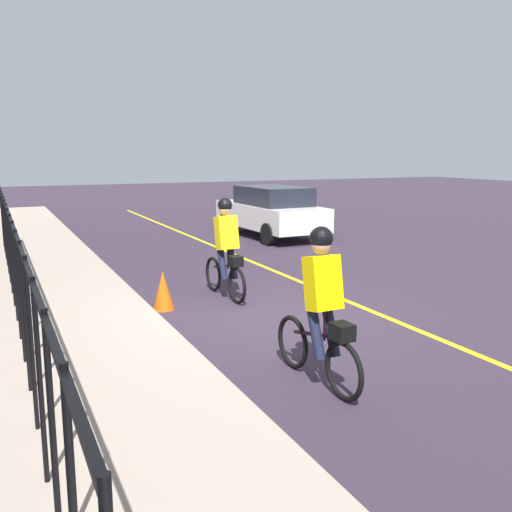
{
  "coord_description": "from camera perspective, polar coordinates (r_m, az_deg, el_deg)",
  "views": [
    {
      "loc": [
        -7.83,
        4.02,
        2.62
      ],
      "look_at": [
        0.13,
        0.29,
        1.0
      ],
      "focal_mm": 39.6,
      "sensor_mm": 36.0,
      "label": 1
    }
  ],
  "objects": [
    {
      "name": "lane_line_centre",
      "position": [
        9.99,
        10.21,
        -4.92
      ],
      "size": [
        36.0,
        0.12,
        0.01
      ],
      "primitive_type": "cube",
      "color": "yellow",
      "rests_on": "ground"
    },
    {
      "name": "traffic_cone_near",
      "position": [
        9.63,
        -9.36,
        -3.45
      ],
      "size": [
        0.36,
        0.36,
        0.66
      ],
      "primitive_type": "cone",
      "color": "#F35A0E",
      "rests_on": "ground"
    },
    {
      "name": "ground_plane",
      "position": [
        9.18,
        1.97,
        -6.14
      ],
      "size": [
        80.0,
        80.0,
        0.0
      ],
      "primitive_type": "plane",
      "color": "#342938"
    },
    {
      "name": "cyclist_follow",
      "position": [
        6.35,
        6.62,
        -5.24
      ],
      "size": [
        1.71,
        0.37,
        1.83
      ],
      "rotation": [
        0.0,
        0.0,
        0.04
      ],
      "color": "black",
      "rests_on": "ground"
    },
    {
      "name": "patrol_sedan",
      "position": [
        17.69,
        1.51,
        4.61
      ],
      "size": [
        4.46,
        2.04,
        1.58
      ],
      "rotation": [
        0.0,
        0.0,
        0.03
      ],
      "color": "white",
      "rests_on": "ground"
    },
    {
      "name": "iron_fence",
      "position": [
        8.94,
        -23.39,
        0.53
      ],
      "size": [
        14.79,
        0.04,
        1.6
      ],
      "color": "black",
      "rests_on": "sidewalk"
    },
    {
      "name": "cyclist_lead",
      "position": [
        10.16,
        -3.04,
        0.74
      ],
      "size": [
        1.71,
        0.37,
        1.83
      ],
      "rotation": [
        0.0,
        0.0,
        0.04
      ],
      "color": "black",
      "rests_on": "ground"
    },
    {
      "name": "sidewalk",
      "position": [
        8.26,
        -19.76,
        -8.15
      ],
      "size": [
        40.0,
        3.2,
        0.15
      ],
      "primitive_type": "cube",
      "color": "tan",
      "rests_on": "ground"
    }
  ]
}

